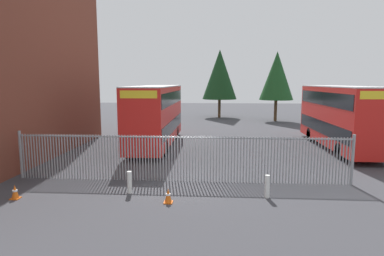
# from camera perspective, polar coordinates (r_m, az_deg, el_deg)

# --- Properties ---
(ground_plane) EXTENTS (100.00, 100.00, 0.00)m
(ground_plane) POSITION_cam_1_polar(r_m,az_deg,el_deg) (23.34, 0.69, -3.48)
(ground_plane) COLOR #3D3D42
(palisade_fence) EXTENTS (15.87, 0.14, 2.35)m
(palisade_fence) POSITION_cam_1_polar(r_m,az_deg,el_deg) (15.32, -2.01, -5.14)
(palisade_fence) COLOR gray
(palisade_fence) RESTS_ON ground
(double_decker_bus_near_gate) EXTENTS (2.54, 10.81, 4.42)m
(double_decker_bus_near_gate) POSITION_cam_1_polar(r_m,az_deg,el_deg) (24.95, 24.63, 2.16)
(double_decker_bus_near_gate) COLOR red
(double_decker_bus_near_gate) RESTS_ON ground
(double_decker_bus_behind_fence_left) EXTENTS (2.54, 10.81, 4.42)m
(double_decker_bus_behind_fence_left) POSITION_cam_1_polar(r_m,az_deg,el_deg) (23.84, -6.34, 2.61)
(double_decker_bus_behind_fence_left) COLOR red
(double_decker_bus_behind_fence_left) RESTS_ON ground
(bollard_near_left) EXTENTS (0.20, 0.20, 0.95)m
(bollard_near_left) POSITION_cam_1_polar(r_m,az_deg,el_deg) (14.14, -10.96, -9.38)
(bollard_near_left) COLOR silver
(bollard_near_left) RESTS_ON ground
(bollard_center_front) EXTENTS (0.20, 0.20, 0.95)m
(bollard_center_front) POSITION_cam_1_polar(r_m,az_deg,el_deg) (13.70, 13.12, -10.02)
(bollard_center_front) COLOR silver
(bollard_center_front) RESTS_ON ground
(traffic_cone_by_gate) EXTENTS (0.34, 0.34, 0.59)m
(traffic_cone_by_gate) POSITION_cam_1_polar(r_m,az_deg,el_deg) (15.10, -28.75, -9.85)
(traffic_cone_by_gate) COLOR orange
(traffic_cone_by_gate) RESTS_ON ground
(traffic_cone_mid_forecourt) EXTENTS (0.34, 0.34, 0.59)m
(traffic_cone_mid_forecourt) POSITION_cam_1_polar(r_m,az_deg,el_deg) (12.92, -4.22, -11.82)
(traffic_cone_mid_forecourt) COLOR orange
(traffic_cone_mid_forecourt) RESTS_ON ground
(tree_tall_back) EXTENTS (4.53, 4.53, 8.92)m
(tree_tall_back) POSITION_cam_1_polar(r_m,az_deg,el_deg) (43.24, 4.91, 9.38)
(tree_tall_back) COLOR #4C3823
(tree_tall_back) RESTS_ON ground
(tree_short_side) EXTENTS (4.00, 4.00, 8.30)m
(tree_short_side) POSITION_cam_1_polar(r_m,az_deg,el_deg) (40.26, 14.72, 8.89)
(tree_short_side) COLOR #4C3823
(tree_short_side) RESTS_ON ground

